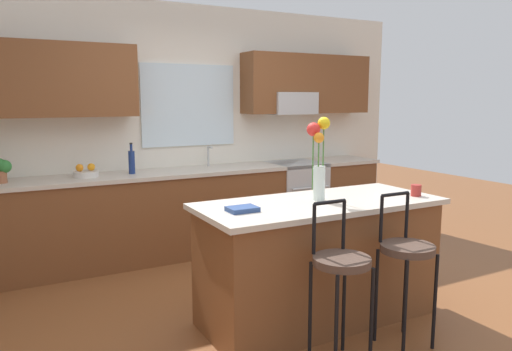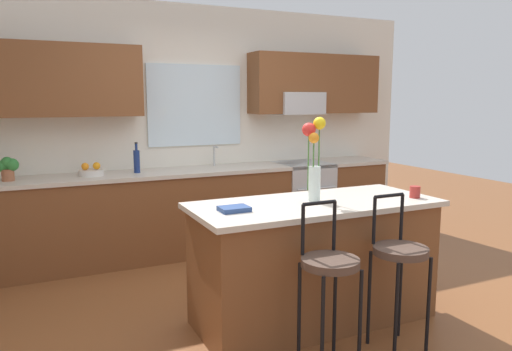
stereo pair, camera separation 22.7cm
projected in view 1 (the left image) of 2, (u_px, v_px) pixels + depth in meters
The scene contains 14 objects.
ground_plane at pixel (279, 307), 3.98m from camera, with size 14.00×14.00×0.00m, color brown.
back_wall_assembly at pixel (191, 114), 5.49m from camera, with size 5.60×0.50×2.70m.
counter_run at pixel (200, 210), 5.39m from camera, with size 4.56×0.64×0.92m.
sink_faucet at pixel (209, 154), 5.50m from camera, with size 0.02×0.13×0.23m.
oven_range at pixel (295, 200), 5.94m from camera, with size 0.60×0.64×0.92m.
kitchen_island at pixel (319, 260), 3.72m from camera, with size 1.86×0.80×0.92m.
bar_stool_near at pixel (341, 268), 3.03m from camera, with size 0.36×0.36×1.04m.
bar_stool_middle at pixel (406, 255), 3.29m from camera, with size 0.36×0.36×1.04m.
flower_vase at pixel (319, 155), 3.63m from camera, with size 0.17×0.15×0.62m.
mug_ceramic at pixel (416, 190), 3.83m from camera, with size 0.08×0.08×0.09m, color #A52D28.
cookbook at pixel (242, 209), 3.31m from camera, with size 0.20×0.15×0.03m, color navy.
fruit_bowl_oranges at pixel (86, 173), 4.76m from camera, with size 0.24×0.24×0.13m.
bottle_olive_oil at pixel (132, 161), 4.96m from camera, with size 0.06×0.06×0.32m.
potted_plant_small at pixel (0, 169), 4.40m from camera, with size 0.19×0.13×0.22m.
Camera 1 is at (-1.95, -3.23, 1.67)m, focal length 34.41 mm.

